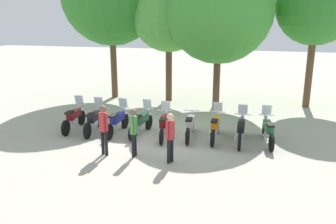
{
  "coord_description": "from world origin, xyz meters",
  "views": [
    {
      "loc": [
        3.53,
        -12.65,
        4.6
      ],
      "look_at": [
        0.0,
        0.5,
        0.9
      ],
      "focal_mm": 36.91,
      "sensor_mm": 36.0,
      "label": 1
    }
  ],
  "objects": [
    {
      "name": "motorcycle_5",
      "position": [
        0.99,
        0.17,
        0.5
      ],
      "size": [
        0.62,
        2.19,
        0.99
      ],
      "rotation": [
        0.0,
        0.0,
        1.66
      ],
      "color": "black",
      "rests_on": "ground_plane"
    },
    {
      "name": "motorcycle_3",
      "position": [
        -0.99,
        0.02,
        0.52
      ],
      "size": [
        0.62,
        2.19,
        1.37
      ],
      "rotation": [
        0.0,
        0.0,
        1.48
      ],
      "color": "black",
      "rests_on": "ground_plane"
    },
    {
      "name": "motorcycle_1",
      "position": [
        -2.99,
        -0.19,
        0.52
      ],
      "size": [
        0.62,
        2.19,
        1.37
      ],
      "rotation": [
        0.0,
        0.0,
        1.68
      ],
      "color": "black",
      "rests_on": "ground_plane"
    },
    {
      "name": "person_1",
      "position": [
        -1.5,
        -2.38,
        1.06
      ],
      "size": [
        0.4,
        0.3,
        1.78
      ],
      "rotation": [
        0.0,
        0.0,
        4.35
      ],
      "color": "black",
      "rests_on": "ground_plane"
    },
    {
      "name": "motorcycle_2",
      "position": [
        -1.99,
        -0.1,
        0.52
      ],
      "size": [
        0.62,
        2.19,
        1.37
      ],
      "rotation": [
        0.0,
        0.0,
        1.54
      ],
      "color": "black",
      "rests_on": "ground_plane"
    },
    {
      "name": "person_0",
      "position": [
        0.86,
        -2.42,
        0.98
      ],
      "size": [
        0.29,
        0.4,
        1.68
      ],
      "rotation": [
        0.0,
        0.0,
        5.87
      ],
      "color": "black",
      "rests_on": "ground_plane"
    },
    {
      "name": "motorcycle_4",
      "position": [
        -0.01,
        -0.09,
        0.52
      ],
      "size": [
        0.62,
        2.18,
        1.37
      ],
      "rotation": [
        0.0,
        0.0,
        1.73
      ],
      "color": "black",
      "rests_on": "ground_plane"
    },
    {
      "name": "motorcycle_6",
      "position": [
        1.99,
        0.25,
        0.52
      ],
      "size": [
        0.62,
        2.19,
        1.37
      ],
      "rotation": [
        0.0,
        0.0,
        1.58
      ],
      "color": "black",
      "rests_on": "ground_plane"
    },
    {
      "name": "motorcycle_8",
      "position": [
        3.97,
        0.27,
        0.52
      ],
      "size": [
        0.62,
        2.18,
        1.37
      ],
      "rotation": [
        0.0,
        0.0,
        1.72
      ],
      "color": "black",
      "rests_on": "ground_plane"
    },
    {
      "name": "motorcycle_0",
      "position": [
        -3.98,
        -0.09,
        0.52
      ],
      "size": [
        0.62,
        2.19,
        1.37
      ],
      "rotation": [
        0.0,
        0.0,
        1.66
      ],
      "color": "black",
      "rests_on": "ground_plane"
    },
    {
      "name": "motorcycle_7",
      "position": [
        2.98,
        0.11,
        0.52
      ],
      "size": [
        0.62,
        2.19,
        1.37
      ],
      "rotation": [
        0.0,
        0.0,
        1.58
      ],
      "color": "black",
      "rests_on": "ground_plane"
    },
    {
      "name": "tree_3",
      "position": [
        6.02,
        6.64,
        5.21
      ],
      "size": [
        3.98,
        3.98,
        7.22
      ],
      "color": "brown",
      "rests_on": "ground_plane"
    },
    {
      "name": "ground_plane",
      "position": [
        0.0,
        0.0,
        0.0
      ],
      "size": [
        80.0,
        80.0,
        0.0
      ],
      "primitive_type": "plane",
      "color": "#ADA899"
    },
    {
      "name": "tree_1",
      "position": [
        -1.49,
        6.21,
        4.84
      ],
      "size": [
        4.17,
        4.17,
        6.95
      ],
      "color": "brown",
      "rests_on": "ground_plane"
    },
    {
      "name": "tree_2",
      "position": [
        1.35,
        5.32,
        5.03
      ],
      "size": [
        5.42,
        5.42,
        7.75
      ],
      "color": "brown",
      "rests_on": "ground_plane"
    },
    {
      "name": "person_2",
      "position": [
        -0.47,
        -2.23,
        0.98
      ],
      "size": [
        0.23,
        0.4,
        1.68
      ],
      "rotation": [
        0.0,
        0.0,
        6.25
      ],
      "color": "black",
      "rests_on": "ground_plane"
    }
  ]
}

